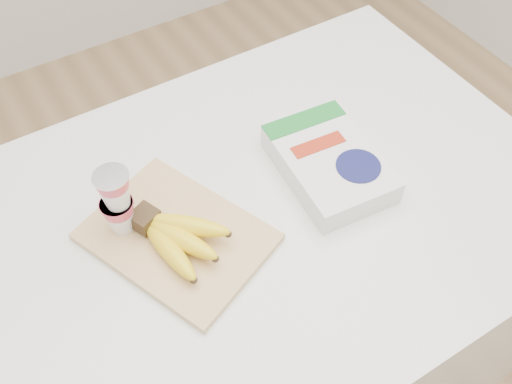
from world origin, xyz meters
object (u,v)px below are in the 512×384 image
at_px(table, 250,321).
at_px(bananas, 176,236).
at_px(yogurt_stack, 117,201).
at_px(cereal_box, 329,163).
at_px(cutting_board, 177,237).

distance_m(table, bananas, 0.55).
bearing_deg(table, yogurt_stack, 160.65).
xyz_separation_m(bananas, yogurt_stack, (-0.07, 0.09, 0.06)).
height_order(yogurt_stack, cereal_box, yogurt_stack).
relative_size(cutting_board, yogurt_stack, 2.20).
distance_m(cutting_board, yogurt_stack, 0.14).
distance_m(cutting_board, bananas, 0.04).
bearing_deg(cereal_box, table, -175.05).
bearing_deg(bananas, cereal_box, 1.07).
bearing_deg(yogurt_stack, cutting_board, -41.16).
bearing_deg(table, bananas, -177.07).
height_order(bananas, cereal_box, bananas).
bearing_deg(cereal_box, bananas, -173.56).
distance_m(bananas, yogurt_stack, 0.12).
relative_size(bananas, yogurt_stack, 1.33).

